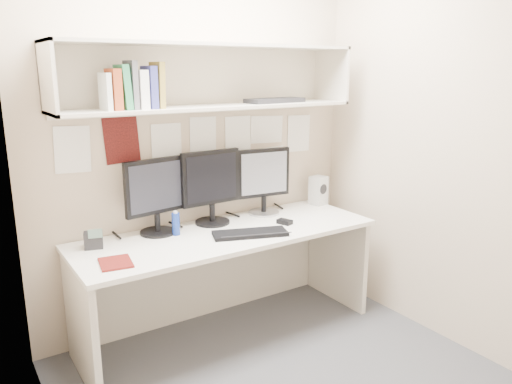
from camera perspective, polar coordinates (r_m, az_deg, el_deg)
floor at (r=3.12m, az=3.19°, el=-20.60°), size 2.40×2.00×0.01m
wall_back at (r=3.46m, az=-6.40°, el=6.06°), size 2.40×0.02×2.60m
wall_front at (r=1.93m, az=21.59°, el=-1.10°), size 2.40×0.02×2.60m
wall_left at (r=2.14m, az=-23.16°, el=0.17°), size 0.02×2.00×2.60m
wall_right at (r=3.46m, az=19.81°, el=5.33°), size 0.02×2.00×2.60m
desk at (r=3.42m, az=-3.28°, el=-10.31°), size 2.00×0.70×0.73m
overhead_hutch at (r=3.30m, az=-5.48°, el=13.03°), size 2.00×0.38×0.40m
pinned_papers at (r=3.46m, az=-6.34°, el=5.23°), size 1.92×0.01×0.48m
monitor_left at (r=3.24m, az=-11.41°, el=-0.17°), size 0.42×0.23×0.49m
monitor_center at (r=3.40m, az=-5.16°, el=0.85°), size 0.43×0.24×0.51m
monitor_right at (r=3.62m, az=0.83°, el=1.51°), size 0.41×0.23×0.48m
keyboard at (r=3.20m, az=-0.68°, el=-4.76°), size 0.50×0.32×0.02m
mouse at (r=3.44m, az=3.29°, el=-3.42°), size 0.09×0.11×0.03m
speaker at (r=3.93m, az=7.14°, el=0.18°), size 0.13×0.14×0.22m
blue_bottle at (r=3.23m, az=-9.15°, el=-3.59°), size 0.05×0.05×0.16m
maroon_notebook at (r=2.86m, az=-15.75°, el=-7.79°), size 0.20×0.23×0.01m
desk_phone at (r=3.12m, az=-18.08°, el=-5.21°), size 0.13×0.12×0.13m
book_stack at (r=3.00m, az=-13.88°, el=11.49°), size 0.34×0.17×0.27m
hutch_tray at (r=3.50m, az=2.16°, el=10.42°), size 0.44×0.20×0.03m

